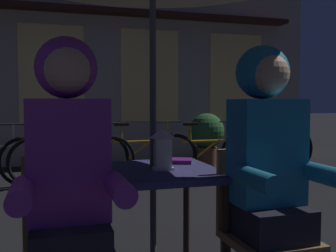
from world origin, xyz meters
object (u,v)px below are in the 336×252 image
Objects in this scene: cafe_table at (153,187)px; bicycle_third at (73,160)px; bicycle_fifth at (209,154)px; chair_right at (262,224)px; book at (175,161)px; lantern at (162,148)px; person_right_hooded at (269,157)px; bicycle_fourth at (141,155)px; bicycle_furthest at (274,150)px; potted_plant at (207,135)px; person_left_hooded at (69,166)px; chair_left at (69,244)px.

bicycle_third is at bearing 94.44° from cafe_table.
bicycle_fifth is (1.93, -0.03, 0.00)m from bicycle_third.
book is at bearing 117.97° from chair_right.
lantern is 0.17× the size of person_right_hooded.
bicycle_fourth is 3.30m from book.
person_right_hooded reaches higher than book.
bicycle_fifth is at bearing -173.02° from bicycle_furthest.
bicycle_furthest is at bearing 57.82° from person_right_hooded.
person_right_hooded is at bearing -93.50° from bicycle_fourth.
potted_plant is (1.99, 4.19, -0.32)m from lantern.
chair_right is at bearing 3.39° from person_left_hooded.
chair_left reaches higher than bicycle_furthest.
person_right_hooded is at bearing -42.80° from book.
bicycle_fourth is (0.23, 3.78, -0.14)m from chair_right.
lantern is 3.33m from bicycle_third.
potted_plant is (2.51, 4.52, 0.05)m from chair_left.
chair_left is at bearing -107.53° from bicycle_fourth.
person_left_hooded is 0.91m from book.
lantern is 0.66m from chair_right.
chair_right is 4.42m from bicycle_furthest.
lantern is 1.16× the size of book.
bicycle_fourth is 0.99m from bicycle_fifth.
chair_left reaches higher than cafe_table.
lantern is 0.17× the size of person_left_hooded.
bicycle_fourth is (0.97, 0.17, 0.00)m from bicycle_third.
chair_right is (0.44, -0.33, -0.37)m from lantern.
book is (0.44, -3.06, 0.41)m from bicycle_third.
bicycle_fifth is 8.40× the size of book.
lantern reaches higher than book.
bicycle_fourth is 8.40× the size of book.
chair_left reaches higher than bicycle_third.
lantern is at bearing 142.63° from chair_right.
potted_plant is at bearing 69.43° from bicycle_fifth.
bicycle_fifth is 1.83× the size of potted_plant.
potted_plant is at bearing 135.99° from bicycle_furthest.
book is at bearing -99.23° from bicycle_fourth.
person_left_hooded is 4.26m from bicycle_fifth.
chair_right is at bearing -108.96° from potted_plant.
bicycle_fourth is at bearing 168.22° from bicycle_fifth.
cafe_table is 4.42m from bicycle_furthest.
book is 0.22× the size of potted_plant.
bicycle_third reaches higher than book.
person_left_hooded reaches higher than bicycle_third.
chair_left is 0.96m from chair_right.
lantern is 0.27× the size of chair_left.
potted_plant is at bearing 63.91° from cafe_table.
cafe_table is 3.64m from bicycle_fifth.
chair_left is 0.52× the size of bicycle_third.
person_left_hooded is 4.05m from bicycle_fourth.
lantern is at bearing -101.03° from bicycle_fourth.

